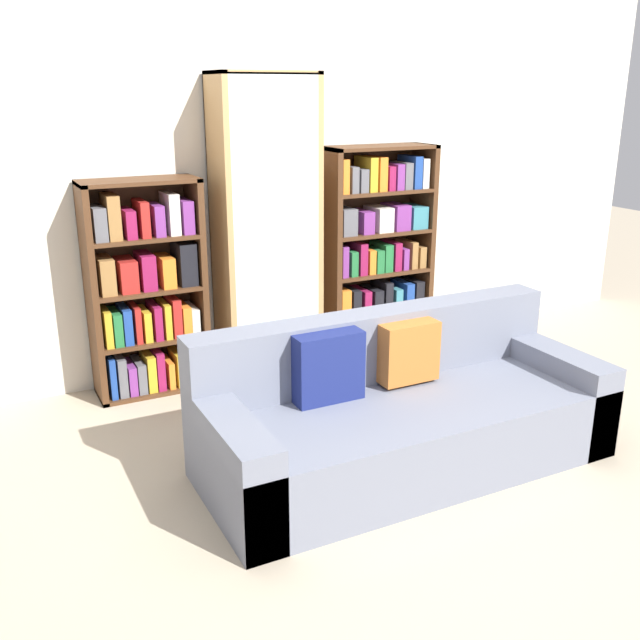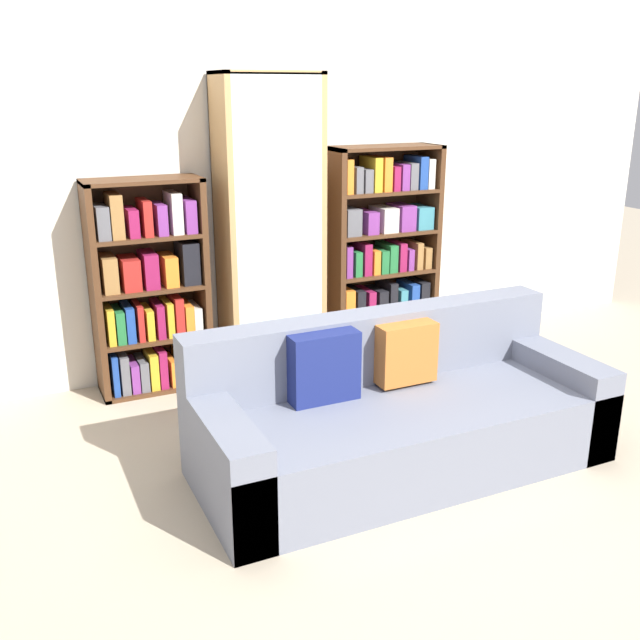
# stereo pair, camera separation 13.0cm
# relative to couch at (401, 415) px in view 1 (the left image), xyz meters

# --- Properties ---
(ground_plane) EXTENTS (16.00, 16.00, 0.00)m
(ground_plane) POSITION_rel_couch_xyz_m (-0.05, -0.51, -0.27)
(ground_plane) COLOR tan
(wall_back) EXTENTS (6.83, 0.06, 2.70)m
(wall_back) POSITION_rel_couch_xyz_m (-0.05, 1.76, 1.08)
(wall_back) COLOR silver
(wall_back) RESTS_ON ground
(couch) EXTENTS (2.14, 0.86, 0.76)m
(couch) POSITION_rel_couch_xyz_m (0.00, 0.00, 0.00)
(couch) COLOR slate
(couch) RESTS_ON ground
(bookshelf_left) EXTENTS (0.72, 0.32, 1.38)m
(bookshelf_left) POSITION_rel_couch_xyz_m (-0.93, 1.55, 0.39)
(bookshelf_left) COLOR #4C2D19
(bookshelf_left) RESTS_ON ground
(display_cabinet) EXTENTS (0.67, 0.36, 2.00)m
(display_cabinet) POSITION_rel_couch_xyz_m (-0.10, 1.53, 0.72)
(display_cabinet) COLOR tan
(display_cabinet) RESTS_ON ground
(bookshelf_right) EXTENTS (0.82, 0.32, 1.52)m
(bookshelf_right) POSITION_rel_couch_xyz_m (0.78, 1.55, 0.47)
(bookshelf_right) COLOR #4C2D19
(bookshelf_right) RESTS_ON ground
(wine_bottle) EXTENTS (0.08, 0.08, 0.37)m
(wine_bottle) POSITION_rel_couch_xyz_m (0.20, 0.76, -0.12)
(wine_bottle) COLOR #192333
(wine_bottle) RESTS_ON ground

